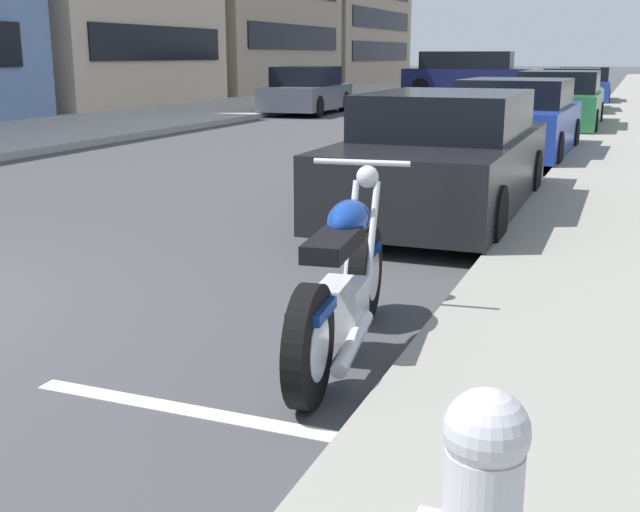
% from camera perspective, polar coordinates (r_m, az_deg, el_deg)
% --- Properties ---
extents(sidewalk_far_curb, '(120.00, 5.00, 0.14)m').
position_cam_1_polar(sidewalk_far_curb, '(19.78, -17.97, 8.66)').
color(sidewalk_far_curb, '#ADA89E').
rests_on(sidewalk_far_curb, ground).
extents(parking_stall_stripe, '(0.12, 2.20, 0.01)m').
position_cam_1_polar(parking_stall_stripe, '(4.10, -7.09, -11.32)').
color(parking_stall_stripe, silver).
rests_on(parking_stall_stripe, ground).
extents(parked_motorcycle, '(2.08, 0.63, 1.12)m').
position_cam_1_polar(parked_motorcycle, '(4.70, 1.65, -2.21)').
color(parked_motorcycle, black).
rests_on(parked_motorcycle, ground).
extents(parked_car_second_in_row, '(4.47, 1.81, 1.37)m').
position_cam_1_polar(parked_car_second_in_row, '(8.98, 8.91, 6.99)').
color(parked_car_second_in_row, black).
rests_on(parked_car_second_in_row, ground).
extents(parked_car_far_down_curb, '(4.13, 1.96, 1.37)m').
position_cam_1_polar(parked_car_far_down_curb, '(14.36, 13.85, 9.41)').
color(parked_car_far_down_curb, navy).
rests_on(parked_car_far_down_curb, ground).
extents(parked_car_mid_block, '(4.59, 1.95, 1.40)m').
position_cam_1_polar(parked_car_mid_block, '(20.01, 16.80, 10.51)').
color(parked_car_mid_block, '#236638').
rests_on(parked_car_mid_block, ground).
extents(parked_car_across_street, '(4.29, 2.03, 1.37)m').
position_cam_1_polar(parked_car_across_street, '(25.88, 17.54, 11.14)').
color(parked_car_across_street, '#236638').
rests_on(parked_car_across_street, ground).
extents(parked_car_behind_motorcycle, '(4.12, 1.99, 1.34)m').
position_cam_1_polar(parked_car_behind_motorcycle, '(31.35, 18.42, 11.50)').
color(parked_car_behind_motorcycle, navy).
rests_on(parked_car_behind_motorcycle, ground).
extents(crossing_truck, '(2.16, 5.58, 1.91)m').
position_cam_1_polar(crossing_truck, '(37.01, 10.46, 12.83)').
color(crossing_truck, '#141947').
rests_on(crossing_truck, ground).
extents(car_opposite_curb, '(4.30, 2.02, 1.42)m').
position_cam_1_polar(car_opposite_curb, '(24.82, -0.96, 11.73)').
color(car_opposite_curb, '#4C515B').
rests_on(car_opposite_curb, ground).
extents(fire_hydrant, '(0.24, 0.36, 0.76)m').
position_cam_1_polar(fire_hydrant, '(2.35, 11.57, -17.41)').
color(fire_hydrant, '#B7B7BC').
rests_on(fire_hydrant, sidewalk_near_curb).
extents(townhouse_mid_block, '(13.05, 9.00, 8.96)m').
position_cam_1_polar(townhouse_mid_block, '(51.48, -0.45, 17.28)').
color(townhouse_mid_block, tan).
rests_on(townhouse_mid_block, ground).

